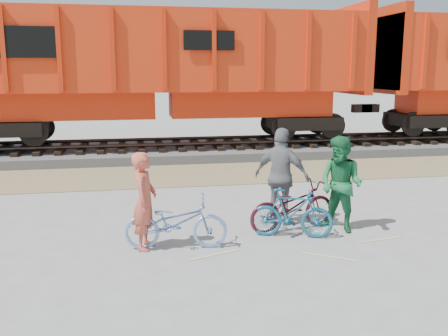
{
  "coord_description": "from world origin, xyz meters",
  "views": [
    {
      "loc": [
        -2.23,
        -8.33,
        2.94
      ],
      "look_at": [
        -0.41,
        1.5,
        0.97
      ],
      "focal_mm": 40.0,
      "sensor_mm": 36.0,
      "label": 1
    }
  ],
  "objects": [
    {
      "name": "ground",
      "position": [
        0.0,
        0.0,
        0.0
      ],
      "size": [
        120.0,
        120.0,
        0.0
      ],
      "primitive_type": "plane",
      "color": "#9E9E99",
      "rests_on": "ground"
    },
    {
      "name": "person_solo",
      "position": [
        -2.07,
        -0.26,
        0.82
      ],
      "size": [
        0.53,
        0.67,
        1.63
      ],
      "primitive_type": "imported",
      "rotation": [
        0.0,
        0.0,
        1.32
      ],
      "color": "#CF5540",
      "rests_on": "ground"
    },
    {
      "name": "ballast_bed",
      "position": [
        0.0,
        9.0,
        0.15
      ],
      "size": [
        120.0,
        4.0,
        0.3
      ],
      "primitive_type": "cube",
      "color": "slate",
      "rests_on": "ground"
    },
    {
      "name": "gravel_strip",
      "position": [
        0.0,
        5.5,
        0.01
      ],
      "size": [
        120.0,
        3.0,
        0.02
      ],
      "primitive_type": "cube",
      "color": "#92825A",
      "rests_on": "ground"
    },
    {
      "name": "bicycle_maroon",
      "position": [
        0.65,
        0.23,
        0.46
      ],
      "size": [
        1.86,
        1.03,
        0.93
      ],
      "primitive_type": "imported",
      "rotation": [
        0.0,
        0.0,
        1.82
      ],
      "color": "#47111C",
      "rests_on": "ground"
    },
    {
      "name": "track",
      "position": [
        0.0,
        9.0,
        0.47
      ],
      "size": [
        120.0,
        2.6,
        0.24
      ],
      "color": "black",
      "rests_on": "ballast_bed"
    },
    {
      "name": "person_man",
      "position": [
        1.49,
        0.03,
        0.88
      ],
      "size": [
        1.05,
        1.09,
        1.77
      ],
      "primitive_type": "imported",
      "rotation": [
        0.0,
        0.0,
        -0.92
      ],
      "color": "#1C6A3B",
      "rests_on": "ground"
    },
    {
      "name": "bicycle_teal",
      "position": [
        0.49,
        -0.17,
        0.44
      ],
      "size": [
        1.53,
        0.87,
        0.89
      ],
      "primitive_type": "imported",
      "rotation": [
        0.0,
        0.0,
        1.24
      ],
      "color": "#195A7D",
      "rests_on": "ground"
    },
    {
      "name": "hopper_car_center",
      "position": [
        -1.18,
        9.0,
        3.01
      ],
      "size": [
        14.0,
        3.13,
        4.65
      ],
      "color": "black",
      "rests_on": "track"
    },
    {
      "name": "bicycle_blue",
      "position": [
        -1.57,
        -0.36,
        0.45
      ],
      "size": [
        1.76,
        0.77,
        0.9
      ],
      "primitive_type": "imported",
      "rotation": [
        0.0,
        0.0,
        1.47
      ],
      "color": "#81A4DC",
      "rests_on": "ground"
    },
    {
      "name": "person_woman",
      "position": [
        0.55,
        0.63,
        0.94
      ],
      "size": [
        1.13,
        1.05,
        1.87
      ],
      "primitive_type": "imported",
      "rotation": [
        0.0,
        0.0,
        2.45
      ],
      "color": "gray",
      "rests_on": "ground"
    }
  ]
}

